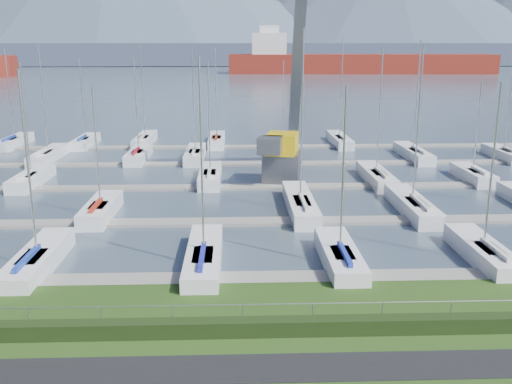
{
  "coord_description": "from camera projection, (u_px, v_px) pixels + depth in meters",
  "views": [
    {
      "loc": [
        -1.23,
        -22.18,
        11.94
      ],
      "look_at": [
        0.0,
        12.0,
        3.0
      ],
      "focal_mm": 40.0,
      "sensor_mm": 36.0,
      "label": 1
    }
  ],
  "objects": [
    {
      "name": "path",
      "position": [
        270.0,
        368.0,
        21.6
      ],
      "size": [
        160.0,
        2.0,
        0.04
      ],
      "primitive_type": "cube",
      "color": "black",
      "rests_on": "grass"
    },
    {
      "name": "water",
      "position": [
        238.0,
        70.0,
        275.98
      ],
      "size": [
        800.0,
        540.0,
        0.2
      ],
      "primitive_type": "cube",
      "color": "#41505F"
    },
    {
      "name": "fence",
      "position": [
        266.0,
        304.0,
        24.2
      ],
      "size": [
        80.0,
        0.04,
        0.04
      ],
      "primitive_type": "cylinder",
      "rotation": [
        0.0,
        1.57,
        0.0
      ],
      "color": "gray",
      "rests_on": "grass"
    },
    {
      "name": "crane",
      "position": [
        286.0,
        119.0,
        51.4
      ],
      "size": [
        4.85,
        13.4,
        22.35
      ],
      "rotation": [
        0.0,
        0.0,
        -0.2
      ],
      "color": "#54565B",
      "rests_on": "water"
    },
    {
      "name": "sailboat_fleet",
      "position": [
        208.0,
        119.0,
        50.24
      ],
      "size": [
        75.77,
        50.39,
        13.55
      ],
      "color": "white",
      "rests_on": "water"
    },
    {
      "name": "docks",
      "position": [
        250.0,
        187.0,
        49.7
      ],
      "size": [
        90.0,
        41.6,
        0.25
      ],
      "color": "gray",
      "rests_on": "water"
    },
    {
      "name": "cargo_ship_mid",
      "position": [
        350.0,
        64.0,
        238.7
      ],
      "size": [
        110.01,
        23.76,
        21.5
      ],
      "rotation": [
        0.0,
        0.0,
        -0.05
      ],
      "color": "maroon",
      "rests_on": "water"
    },
    {
      "name": "hedge",
      "position": [
        267.0,
        327.0,
        24.03
      ],
      "size": [
        80.0,
        0.7,
        0.7
      ],
      "primitive_type": "cube",
      "color": "black",
      "rests_on": "grass"
    },
    {
      "name": "foothill",
      "position": [
        237.0,
        53.0,
        342.04
      ],
      "size": [
        900.0,
        80.0,
        12.0
      ],
      "primitive_type": "cube",
      "color": "#414B60",
      "rests_on": "water"
    }
  ]
}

